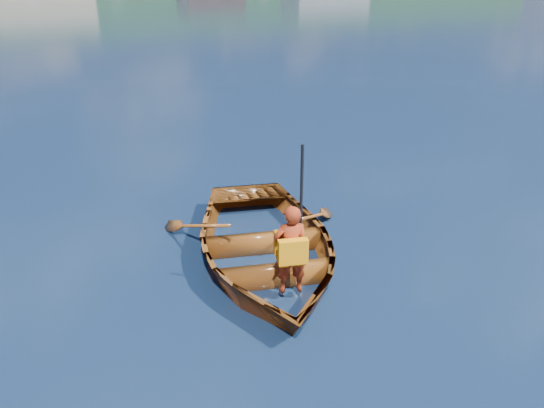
# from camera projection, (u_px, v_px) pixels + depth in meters

# --- Properties ---
(ground) EXTENTS (600.00, 600.00, 0.00)m
(ground) POSITION_uv_depth(u_px,v_px,m) (329.00, 228.00, 8.04)
(ground) COLOR #0E2F46
(ground) RESTS_ON ground
(rowboat) EXTENTS (3.37, 4.22, 0.78)m
(rowboat) POSITION_uv_depth(u_px,v_px,m) (264.00, 245.00, 7.05)
(rowboat) COLOR brown
(rowboat) RESTS_ON ground
(child_paddler) EXTENTS (0.45, 0.39, 1.77)m
(child_paddler) POSITION_uv_depth(u_px,v_px,m) (291.00, 249.00, 6.10)
(child_paddler) COLOR #A33216
(child_paddler) RESTS_ON ground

